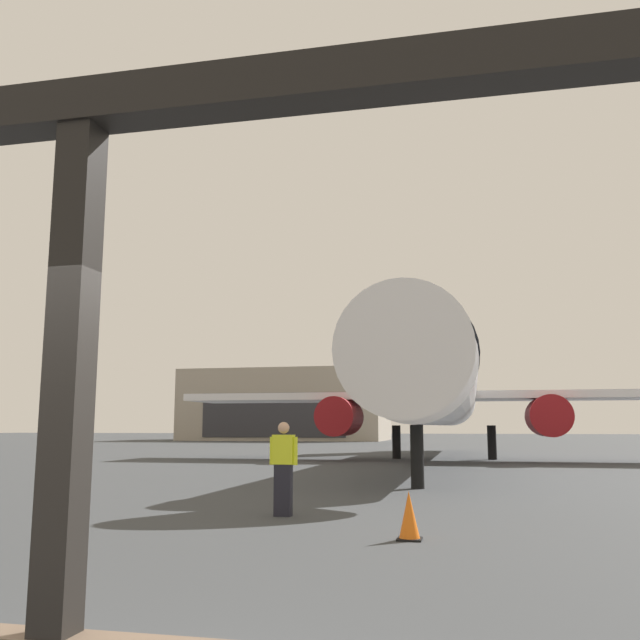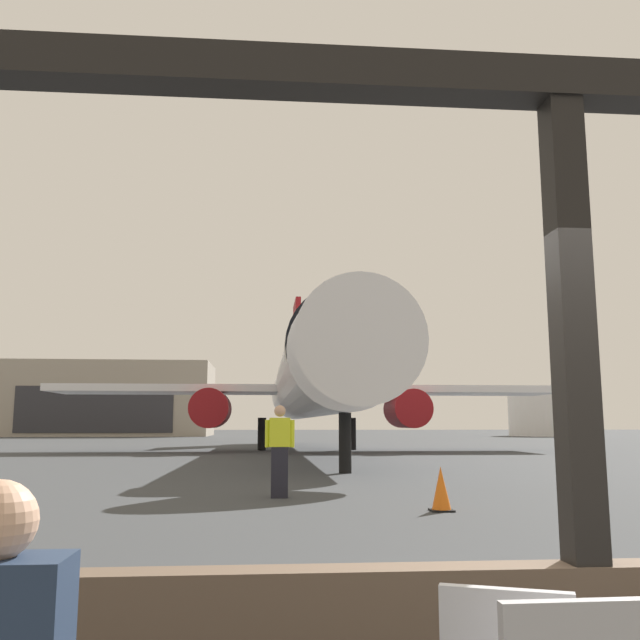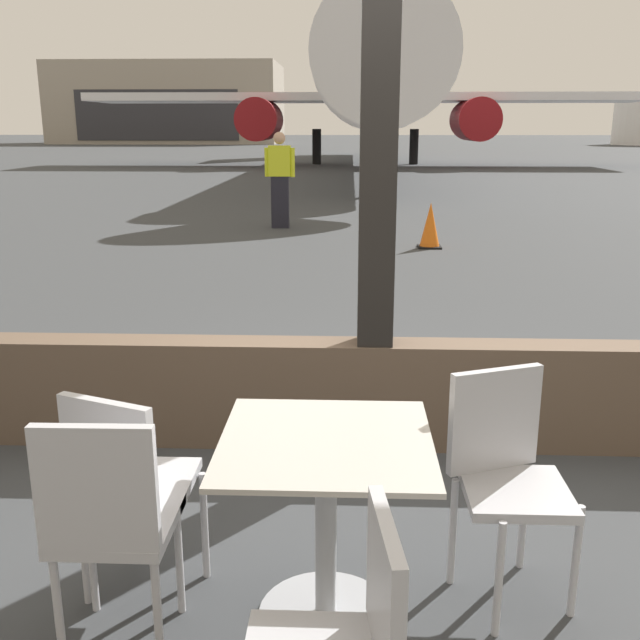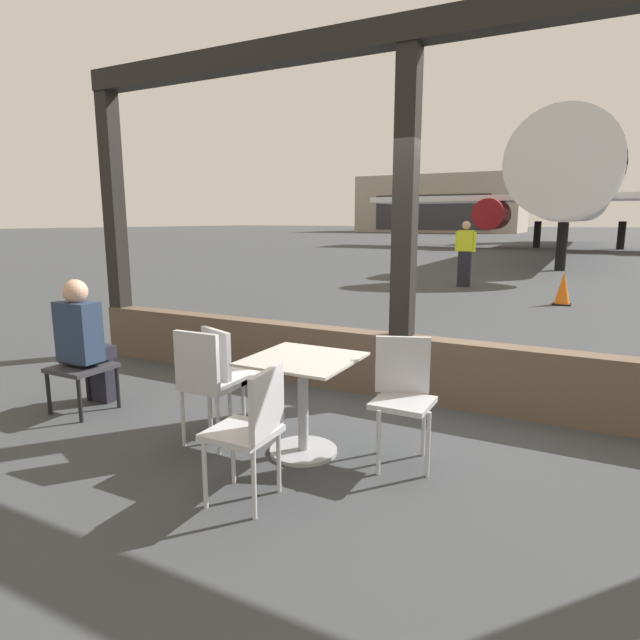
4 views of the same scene
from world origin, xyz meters
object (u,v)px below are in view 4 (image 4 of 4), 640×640
object	(u,v)px
cafe_chair_window_right	(228,369)
distant_hangar	(442,205)
airplane	(580,191)
traffic_cone	(563,289)
dining_table	(303,399)
cafe_chair_aisle_left	(206,377)
cafe_chair_window_left	(253,423)
seated_passenger	(84,339)
lounge_bench	(82,372)
ground_crew_worker	(465,253)
cafe_chair_aisle_right	(403,389)

from	to	relation	value
cafe_chair_window_right	distant_hangar	bearing A→B (deg)	103.50
airplane	traffic_cone	size ratio (longest dim) A/B	49.18
dining_table	cafe_chair_aisle_left	world-z (taller)	cafe_chair_aisle_left
cafe_chair_window_left	distant_hangar	distance (m)	81.29
cafe_chair_aisle_left	seated_passenger	size ratio (longest dim) A/B	0.76
cafe_chair_window_right	lounge_bench	bearing A→B (deg)	-171.03
dining_table	traffic_cone	world-z (taller)	dining_table
cafe_chair_aisle_left	traffic_cone	distance (m)	9.32
ground_crew_worker	cafe_chair_aisle_left	bearing A→B (deg)	-87.51
dining_table	cafe_chair_aisle_right	size ratio (longest dim) A/B	0.84
ground_crew_worker	lounge_bench	bearing A→B (deg)	-95.27
cafe_chair_aisle_left	seated_passenger	world-z (taller)	seated_passenger
distant_hangar	lounge_bench	bearing A→B (deg)	-77.58
dining_table	distant_hangar	bearing A→B (deg)	104.02
seated_passenger	airplane	world-z (taller)	airplane
cafe_chair_aisle_right	seated_passenger	bearing A→B (deg)	-173.92
dining_table	traffic_cone	size ratio (longest dim) A/B	1.09
cafe_chair_window_left	cafe_chair_aisle_left	xyz separation A→B (m)	(-0.81, 0.54, 0.04)
ground_crew_worker	cafe_chair_aisle_right	bearing A→B (deg)	-79.89
dining_table	cafe_chair_window_left	distance (m)	0.79
lounge_bench	traffic_cone	world-z (taller)	traffic_cone
cafe_chair_aisle_left	seated_passenger	distance (m)	1.56
cafe_chair_aisle_right	ground_crew_worker	xyz separation A→B (m)	(-1.93, 10.81, 0.35)
cafe_chair_window_right	cafe_chair_window_left	bearing A→B (deg)	-45.44
dining_table	distant_hangar	world-z (taller)	distant_hangar
traffic_cone	cafe_chair_window_left	bearing A→B (deg)	-97.38
cafe_chair_window_left	dining_table	bearing A→B (deg)	95.85
seated_passenger	ground_crew_worker	distance (m)	11.18
cafe_chair_window_right	cafe_chair_aisle_left	world-z (taller)	cafe_chair_aisle_left
lounge_bench	traffic_cone	xyz separation A→B (m)	(3.58, 9.00, -0.04)
cafe_chair_window_right	distant_hangar	size ratio (longest dim) A/B	0.04
seated_passenger	ground_crew_worker	bearing A→B (deg)	84.57
cafe_chair_window_left	traffic_cone	xyz separation A→B (m)	(1.25, 9.62, -0.19)
cafe_chair_window_right	airplane	size ratio (longest dim) A/B	0.03
ground_crew_worker	traffic_cone	size ratio (longest dim) A/B	2.47
cafe_chair_aisle_left	airplane	world-z (taller)	airplane
cafe_chair_window_left	distant_hangar	bearing A→B (deg)	103.94
lounge_bench	cafe_chair_aisle_left	bearing A→B (deg)	-3.06
cafe_chair_window_left	ground_crew_worker	bearing A→B (deg)	96.29
dining_table	cafe_chair_aisle_right	world-z (taller)	cafe_chair_aisle_right
seated_passenger	dining_table	bearing A→B (deg)	2.21
cafe_chair_aisle_right	airplane	distance (m)	30.96
cafe_chair_window_left	cafe_chair_window_right	distance (m)	1.20
cafe_chair_window_right	seated_passenger	size ratio (longest dim) A/B	0.72
lounge_bench	seated_passenger	size ratio (longest dim) A/B	0.39
ground_crew_worker	distant_hangar	bearing A→B (deg)	105.24
cafe_chair_window_left	lounge_bench	world-z (taller)	cafe_chair_window_left
seated_passenger	cafe_chair_window_left	bearing A→B (deg)	-16.22
cafe_chair_window_left	airplane	size ratio (longest dim) A/B	0.03
ground_crew_worker	distant_hangar	distance (m)	69.52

